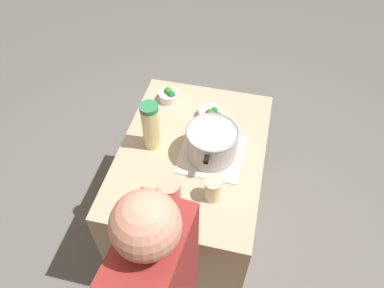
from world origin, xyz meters
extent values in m
plane|color=slate|center=(0.00, 0.00, 0.00)|extent=(8.00, 8.00, 0.00)
cube|color=tan|center=(0.00, 0.00, 0.44)|extent=(1.06, 0.79, 0.88)
cube|color=beige|center=(0.01, 0.11, 0.89)|extent=(0.34, 0.34, 0.01)
cylinder|color=#B7B7BC|center=(0.01, 0.11, 0.98)|extent=(0.27, 0.27, 0.17)
torus|color=#99999E|center=(0.01, 0.11, 1.06)|extent=(0.27, 0.27, 0.01)
cube|color=black|center=(-0.15, 0.11, 1.03)|extent=(0.04, 0.02, 0.02)
cube|color=black|center=(0.16, 0.11, 1.03)|extent=(0.04, 0.02, 0.02)
cylinder|color=#E9E193|center=(0.01, -0.22, 1.02)|extent=(0.09, 0.09, 0.27)
cylinder|color=#2B804B|center=(0.01, -0.22, 1.16)|extent=(0.10, 0.10, 0.02)
ellipsoid|color=yellow|center=(0.02, -0.22, 1.06)|extent=(0.04, 0.04, 0.01)
cylinder|color=beige|center=(0.27, 0.17, 0.94)|extent=(0.08, 0.08, 0.12)
cylinder|color=#B2AD99|center=(0.27, 0.17, 1.00)|extent=(0.09, 0.09, 0.01)
cylinder|color=silver|center=(-0.36, -0.23, 0.91)|extent=(0.12, 0.12, 0.05)
ellipsoid|color=#3B811B|center=(-0.37, -0.24, 0.94)|extent=(0.04, 0.04, 0.05)
ellipsoid|color=#20712E|center=(-0.35, -0.21, 0.93)|extent=(0.05, 0.05, 0.06)
ellipsoid|color=#217C19|center=(-0.38, -0.24, 0.94)|extent=(0.04, 0.04, 0.05)
cylinder|color=silver|center=(-0.27, 0.04, 0.91)|extent=(0.13, 0.13, 0.05)
ellipsoid|color=#24711E|center=(-0.28, 0.07, 0.93)|extent=(0.04, 0.04, 0.05)
ellipsoid|color=#3C6F2C|center=(-0.25, 0.05, 0.93)|extent=(0.05, 0.05, 0.06)
cube|color=maroon|center=(0.82, 0.06, 1.13)|extent=(0.36, 0.23, 0.61)
sphere|color=tan|center=(0.82, 0.06, 1.54)|extent=(0.20, 0.20, 0.20)
cylinder|color=tan|center=(0.61, 0.06, 1.29)|extent=(0.08, 0.08, 0.30)
camera|label=1|loc=(1.26, 0.29, 2.43)|focal=34.43mm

